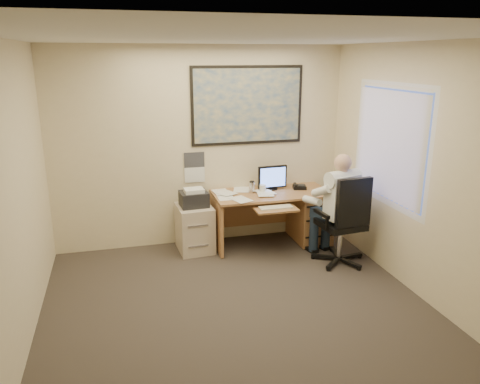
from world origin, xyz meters
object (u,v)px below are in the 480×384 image
object	(u,v)px
office_chair	(341,238)
person	(340,209)
filing_cabinet	(195,224)
desk	(293,211)

from	to	relation	value
office_chair	person	world-z (taller)	person
office_chair	filing_cabinet	bearing A→B (deg)	146.05
desk	filing_cabinet	world-z (taller)	desk
person	office_chair	bearing A→B (deg)	-108.48
filing_cabinet	office_chair	world-z (taller)	office_chair
filing_cabinet	office_chair	xyz separation A→B (m)	(1.71, -0.91, -0.03)
desk	filing_cabinet	bearing A→B (deg)	178.78
filing_cabinet	office_chair	bearing A→B (deg)	-31.50
filing_cabinet	office_chair	size ratio (longest dim) A/B	0.75
office_chair	person	bearing A→B (deg)	80.04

